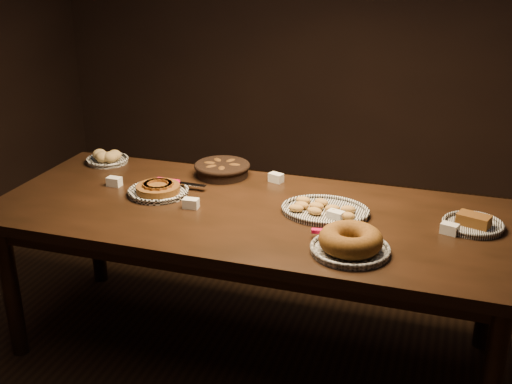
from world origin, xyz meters
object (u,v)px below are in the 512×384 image
(bundt_cake_plate, at_px, (350,243))
(madeleine_platter, at_px, (324,210))
(buffet_table, at_px, (252,225))
(apple_tart_plate, at_px, (159,190))

(bundt_cake_plate, bearing_deg, madeleine_platter, 141.57)
(buffet_table, relative_size, apple_tart_plate, 6.81)
(buffet_table, bearing_deg, apple_tart_plate, 174.60)
(apple_tart_plate, distance_m, bundt_cake_plate, 1.04)
(madeleine_platter, bearing_deg, bundt_cake_plate, -64.74)
(bundt_cake_plate, bearing_deg, apple_tart_plate, -174.00)
(apple_tart_plate, bearing_deg, bundt_cake_plate, -14.69)
(madeleine_platter, xyz_separation_m, bundt_cake_plate, (0.18, -0.34, 0.02))
(buffet_table, xyz_separation_m, madeleine_platter, (0.32, 0.07, 0.09))
(buffet_table, xyz_separation_m, apple_tart_plate, (-0.49, 0.05, 0.10))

